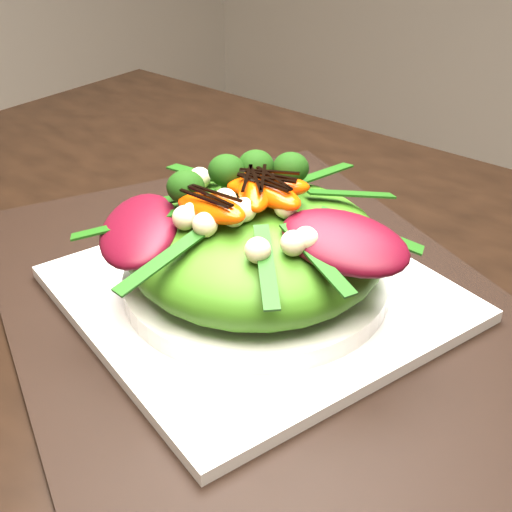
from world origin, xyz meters
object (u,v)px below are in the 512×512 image
Objects in this scene: placemat at (256,301)px; lettuce_mound at (256,246)px; dining_table at (479,502)px; orange_segment at (265,183)px; plate_base at (256,293)px; salad_bowl at (256,280)px.

lettuce_mound is (0.00, -0.00, 0.05)m from placemat.
dining_table reaches higher than lettuce_mound.
lettuce_mound is at bearing 166.27° from dining_table.
dining_table is at bearing -18.14° from orange_segment.
plate_base is 1.29× the size of salad_bowl.
lettuce_mound is (0.00, -0.00, 0.05)m from plate_base.
salad_bowl is at bearing -69.86° from orange_segment.
dining_table is 7.86× the size of lettuce_mound.
plate_base is at bearing 0.00° from salad_bowl.
placemat is 2.50× the size of lettuce_mound.
orange_segment reaches higher than plate_base.
salad_bowl is at bearing -90.00° from placemat.
dining_table is 7.47× the size of salad_bowl.
orange_segment reaches higher than lettuce_mound.
orange_segment is (-0.01, 0.02, 0.10)m from placemat.
lettuce_mound reaches higher than placemat.
plate_base is 0.09m from orange_segment.
orange_segment is (-0.23, 0.08, 0.12)m from dining_table.
plate_base is 0.01m from salad_bowl.
orange_segment is (-0.01, 0.02, 0.04)m from lettuce_mound.
placemat is 0.02m from salad_bowl.
salad_bowl is 1.05× the size of lettuce_mound.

